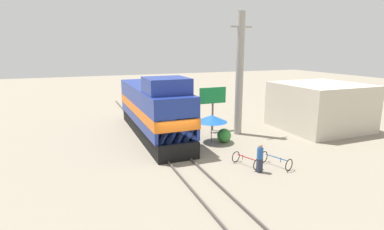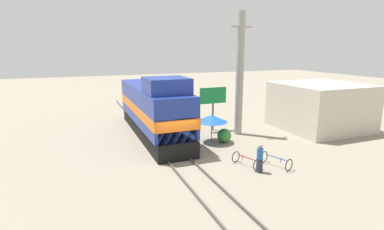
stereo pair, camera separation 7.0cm
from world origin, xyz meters
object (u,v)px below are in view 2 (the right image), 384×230
object	(u,v)px
billboard_sign	(213,98)
person_bystander	(260,157)
locomotive	(154,110)
bicycle_spare	(246,160)
bicycle	(276,161)
utility_pole	(240,75)
vendor_umbrella	(212,118)

from	to	relation	value
billboard_sign	person_bystander	distance (m)	9.12
locomotive	person_bystander	distance (m)	9.75
bicycle_spare	locomotive	bearing A→B (deg)	-85.50
billboard_sign	person_bystander	bearing A→B (deg)	-98.43
locomotive	billboard_sign	distance (m)	4.98
locomotive	person_bystander	world-z (taller)	locomotive
person_bystander	bicycle	size ratio (longest dim) A/B	0.88
utility_pole	bicycle_spare	world-z (taller)	utility_pole
billboard_sign	bicycle_spare	bearing A→B (deg)	-101.10
bicycle	bicycle_spare	distance (m)	1.73
utility_pole	vendor_umbrella	size ratio (longest dim) A/B	4.12
utility_pole	person_bystander	xyz separation A→B (m)	(-2.76, -7.15, -3.85)
utility_pole	vendor_umbrella	bearing A→B (deg)	-158.20
utility_pole	person_bystander	world-z (taller)	utility_pole
vendor_umbrella	bicycle	size ratio (longest dim) A/B	1.22
locomotive	person_bystander	size ratio (longest dim) A/B	7.62
bicycle	utility_pole	bearing A→B (deg)	59.07
locomotive	bicycle_spare	xyz separation A→B (m)	(3.40, -7.94, -1.74)
utility_pole	bicycle	bearing A→B (deg)	-101.66
locomotive	bicycle	world-z (taller)	locomotive
utility_pole	bicycle_spare	xyz separation A→B (m)	(-2.98, -6.12, -4.40)
billboard_sign	bicycle	xyz separation A→B (m)	(0.04, -8.51, -2.38)
vendor_umbrella	billboard_sign	distance (m)	3.33
locomotive	billboard_sign	xyz separation A→B (m)	(4.94, -0.14, 0.65)
billboard_sign	bicycle	world-z (taller)	billboard_sign
utility_pole	bicycle	distance (m)	8.24
billboard_sign	bicycle_spare	distance (m)	8.30
utility_pole	billboard_sign	xyz separation A→B (m)	(-1.45, 1.68, -2.01)
bicycle_spare	billboard_sign	bearing A→B (deg)	-119.81
locomotive	vendor_umbrella	distance (m)	4.61
locomotive	utility_pole	world-z (taller)	utility_pole
locomotive	utility_pole	distance (m)	7.15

